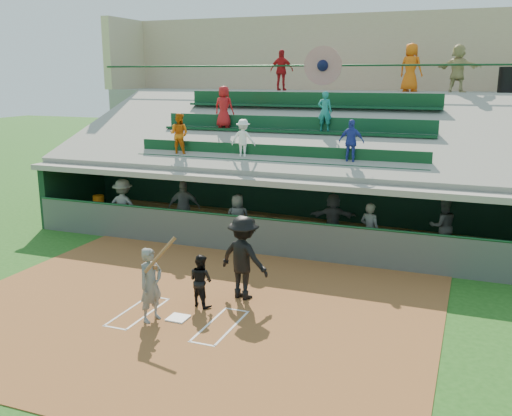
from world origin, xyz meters
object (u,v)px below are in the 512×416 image
at_px(white_table, 99,215).
at_px(home_plate, 178,318).
at_px(water_cooler, 99,201).
at_px(trash_bin, 507,80).
at_px(catcher, 201,280).
at_px(batter_at_plate, 151,284).

bearing_deg(white_table, home_plate, -48.07).
xyz_separation_m(water_cooler, trash_bin, (13.28, 7.00, 4.20)).
height_order(home_plate, trash_bin, trash_bin).
bearing_deg(trash_bin, home_plate, -116.81).
bearing_deg(catcher, home_plate, 98.46).
xyz_separation_m(batter_at_plate, white_table, (-6.06, 6.42, -0.49)).
bearing_deg(white_table, catcher, -43.24).
height_order(catcher, water_cooler, catcher).
relative_size(home_plate, catcher, 0.35).
relative_size(catcher, water_cooler, 3.14).
bearing_deg(home_plate, white_table, 136.77).
distance_m(home_plate, trash_bin, 15.66).
bearing_deg(trash_bin, batter_at_plate, -117.99).
relative_size(home_plate, trash_bin, 0.46).
distance_m(catcher, trash_bin, 14.69).
height_order(batter_at_plate, white_table, batter_at_plate).
relative_size(batter_at_plate, water_cooler, 4.98).
bearing_deg(home_plate, water_cooler, 136.62).
xyz_separation_m(home_plate, catcher, (0.15, 0.85, 0.60)).
relative_size(catcher, white_table, 1.70).
xyz_separation_m(catcher, water_cooler, (-6.74, 5.38, 0.23)).
bearing_deg(catcher, water_cooler, -20.28).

